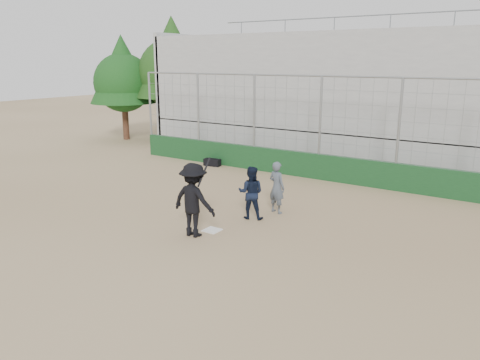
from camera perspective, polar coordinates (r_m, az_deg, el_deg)
The scene contains 10 objects.
ground at distance 13.06m, azimuth -3.42°, elevation -6.17°, with size 90.00×90.00×0.00m, color olive.
home_plate at distance 13.06m, azimuth -3.42°, elevation -6.12°, with size 0.44×0.44×0.02m, color white.
backstop at distance 18.65m, azimuth 9.57°, elevation 3.00°, with size 18.10×0.25×4.04m.
bleachers at distance 22.97m, azimuth 14.94°, elevation 9.80°, with size 20.25×6.70×6.98m.
tree_left at distance 27.72m, azimuth -8.23°, elevation 13.88°, with size 4.48×4.48×7.00m.
tree_right at distance 28.41m, azimuth -14.10°, elevation 12.35°, with size 3.84×3.84×6.00m.
batter_at_plate at distance 12.44m, azimuth -5.67°, elevation -2.43°, with size 1.30×0.82×2.12m.
catcher_crouched at distance 13.82m, azimuth 1.33°, elevation -2.61°, with size 0.93×0.82×1.09m.
umpire at distance 14.37m, azimuth 4.50°, elevation -1.21°, with size 0.59×0.39×1.46m, color #4A535D.
equipment_bag at distance 20.88m, azimuth -3.40°, elevation 2.17°, with size 0.78×0.41×0.36m.
Camera 1 is at (7.40, -9.73, 4.60)m, focal length 35.00 mm.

